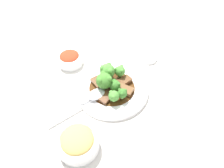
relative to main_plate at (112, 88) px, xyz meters
name	(u,v)px	position (x,y,z in m)	size (l,w,h in m)	color
ground_plane	(112,90)	(0.00, 0.00, -0.01)	(4.00, 4.00, 0.00)	silver
main_plate	(112,88)	(0.00, 0.00, 0.00)	(0.26, 0.26, 0.02)	white
beef_strip_0	(107,95)	(-0.04, 0.02, 0.01)	(0.07, 0.07, 0.01)	#56331E
beef_strip_1	(123,89)	(-0.02, -0.03, 0.02)	(0.07, 0.07, 0.01)	brown
beef_strip_2	(98,83)	(0.02, 0.04, 0.01)	(0.06, 0.05, 0.01)	brown
beef_strip_3	(113,82)	(0.02, -0.01, 0.02)	(0.06, 0.06, 0.01)	#56331E
beef_strip_4	(123,82)	(0.01, -0.04, 0.02)	(0.05, 0.07, 0.01)	brown
broccoli_floret_0	(104,81)	(0.00, 0.03, 0.05)	(0.05, 0.05, 0.07)	#8EB756
broccoli_floret_1	(114,96)	(-0.06, 0.01, 0.03)	(0.04, 0.04, 0.04)	#8EB756
broccoli_floret_2	(120,71)	(0.04, -0.04, 0.04)	(0.04, 0.04, 0.05)	#8EB756
broccoli_floret_3	(115,85)	(-0.02, -0.01, 0.03)	(0.04, 0.04, 0.04)	#8EB756
broccoli_floret_4	(122,93)	(-0.05, -0.02, 0.03)	(0.03, 0.03, 0.04)	#8EB756
broccoli_floret_5	(107,71)	(0.04, 0.01, 0.05)	(0.05, 0.05, 0.06)	#7FA84C
serving_spoon	(92,97)	(-0.03, 0.07, 0.02)	(0.11, 0.21, 0.01)	silver
side_bowl_kimchi	(70,59)	(0.17, 0.13, 0.01)	(0.10, 0.10, 0.05)	white
side_bowl_appetizer	(78,142)	(-0.19, 0.14, 0.02)	(0.12, 0.12, 0.06)	white
sauce_dish	(149,59)	(0.12, -0.18, 0.00)	(0.06, 0.06, 0.01)	white
paper_napkin	(166,121)	(-0.16, -0.14, -0.01)	(0.13, 0.12, 0.01)	silver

